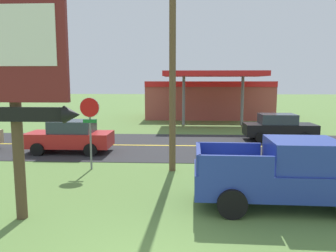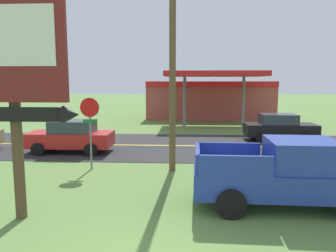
% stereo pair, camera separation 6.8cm
% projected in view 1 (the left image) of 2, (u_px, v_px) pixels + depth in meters
% --- Properties ---
extents(road_asphalt, '(140.00, 8.00, 0.02)m').
position_uv_depth(road_asphalt, '(173.00, 146.00, 18.55)').
color(road_asphalt, '#2B2B2D').
rests_on(road_asphalt, ground).
extents(road_centre_line, '(126.00, 0.20, 0.01)m').
position_uv_depth(road_centre_line, '(173.00, 145.00, 18.55)').
color(road_centre_line, gold).
rests_on(road_centre_line, road_asphalt).
extents(motel_sign, '(3.17, 0.54, 5.95)m').
position_uv_depth(motel_sign, '(13.00, 69.00, 8.10)').
color(motel_sign, brown).
rests_on(motel_sign, ground).
extents(stop_sign, '(0.80, 0.08, 2.95)m').
position_uv_depth(stop_sign, '(90.00, 120.00, 13.33)').
color(stop_sign, slate).
rests_on(stop_sign, ground).
extents(utility_pole, '(1.86, 0.26, 9.45)m').
position_uv_depth(utility_pole, '(173.00, 44.00, 12.75)').
color(utility_pole, brown).
rests_on(utility_pole, ground).
extents(gas_station, '(12.00, 11.50, 4.40)m').
position_uv_depth(gas_station, '(208.00, 98.00, 32.77)').
color(gas_station, '#A84C42').
rests_on(gas_station, ground).
extents(pickup_blue_parked_on_lawn, '(5.25, 2.34, 1.96)m').
position_uv_depth(pickup_blue_parked_on_lawn, '(288.00, 174.00, 9.45)').
color(pickup_blue_parked_on_lawn, '#233893').
rests_on(pickup_blue_parked_on_lawn, ground).
extents(car_red_near_lane, '(4.20, 2.00, 1.64)m').
position_uv_depth(car_red_near_lane, '(71.00, 136.00, 16.72)').
color(car_red_near_lane, red).
rests_on(car_red_near_lane, ground).
extents(car_black_mid_lane, '(4.20, 2.00, 1.64)m').
position_uv_depth(car_black_mid_lane, '(279.00, 127.00, 20.08)').
color(car_black_mid_lane, black).
rests_on(car_black_mid_lane, ground).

